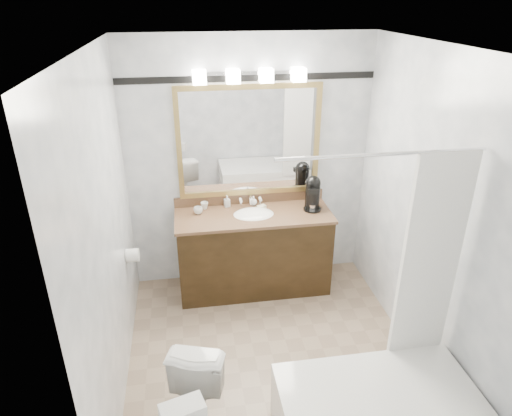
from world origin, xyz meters
name	(u,v)px	position (x,y,z in m)	size (l,w,h in m)	color
room	(275,225)	(0.00, 0.00, 1.25)	(2.42, 2.62, 2.52)	gray
vanity	(254,250)	(0.00, 1.02, 0.44)	(1.53, 0.58, 0.97)	black
mirror	(249,142)	(0.00, 1.28, 1.50)	(1.40, 0.04, 1.10)	tan
vanity_light_bar	(250,75)	(0.00, 1.23, 2.13)	(1.02, 0.14, 0.12)	silver
accent_stripe	(249,78)	(0.00, 1.29, 2.10)	(2.40, 0.01, 0.06)	black
bathtub	(379,408)	(0.55, -0.90, 0.28)	(1.30, 0.75, 1.96)	white
tp_roll	(133,255)	(-1.14, 0.66, 0.70)	(0.12, 0.12, 0.11)	white
tissue_box	(183,412)	(-0.72, -1.12, 0.73)	(0.24, 0.13, 0.10)	white
coffee_maker	(313,192)	(0.60, 1.06, 1.02)	(0.18, 0.22, 0.34)	black
cup_left	(198,210)	(-0.53, 1.11, 0.88)	(0.09, 0.09, 0.07)	white
cup_right	(204,205)	(-0.47, 1.21, 0.88)	(0.07, 0.07, 0.07)	white
soap_bottle_a	(227,201)	(-0.24, 1.23, 0.91)	(0.05, 0.05, 0.12)	white
soap_bottle_b	(253,201)	(0.03, 1.22, 0.90)	(0.07, 0.07, 0.10)	white
soap_bar	(261,207)	(0.10, 1.13, 0.86)	(0.09, 0.06, 0.03)	beige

